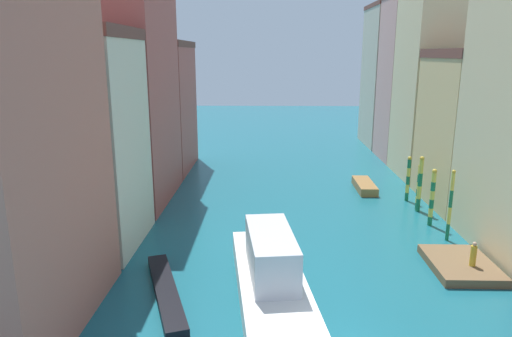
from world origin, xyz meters
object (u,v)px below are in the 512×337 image
at_px(vaporetto_white, 271,273).
at_px(gondola_black, 166,292).
at_px(waterfront_dock, 461,265).
at_px(mooring_pole_3, 419,187).
at_px(person_on_dock, 473,255).
at_px(motorboat_0, 364,186).
at_px(mooring_pole_1, 432,197).
at_px(mooring_pole_2, 420,184).
at_px(mooring_pole_0, 450,205).
at_px(mooring_pole_4, 408,178).

distance_m(vaporetto_white, gondola_black, 5.86).
xyz_separation_m(waterfront_dock, vaporetto_white, (-11.78, -3.54, 1.06)).
xyz_separation_m(mooring_pole_3, gondola_black, (-18.28, -15.00, -1.78)).
height_order(person_on_dock, motorboat_0, person_on_dock).
xyz_separation_m(mooring_pole_1, gondola_black, (-18.15, -11.35, -2.04)).
bearing_deg(motorboat_0, mooring_pole_2, -63.07).
bearing_deg(mooring_pole_0, mooring_pole_2, 91.21).
xyz_separation_m(waterfront_dock, mooring_pole_2, (0.71, 10.83, 2.17)).
bearing_deg(mooring_pole_1, motorboat_0, 108.04).
bearing_deg(motorboat_0, mooring_pole_3, -61.35).
bearing_deg(person_on_dock, mooring_pole_4, 89.13).
xyz_separation_m(mooring_pole_0, mooring_pole_2, (-0.13, 6.27, -0.20)).
distance_m(mooring_pole_0, mooring_pole_1, 3.02).
bearing_deg(gondola_black, waterfront_dock, 12.24).
bearing_deg(mooring_pole_0, waterfront_dock, -100.48).
xyz_separation_m(mooring_pole_3, motorboat_0, (-3.25, 5.96, -1.66)).
xyz_separation_m(person_on_dock, motorboat_0, (-2.90, 17.81, -0.85)).
relative_size(mooring_pole_3, motorboat_0, 0.79).
height_order(waterfront_dock, vaporetto_white, vaporetto_white).
height_order(mooring_pole_0, vaporetto_white, mooring_pole_0).
xyz_separation_m(person_on_dock, mooring_pole_3, (0.36, 11.86, 0.81)).
relative_size(person_on_dock, gondola_black, 0.18).
bearing_deg(mooring_pole_0, mooring_pole_1, 94.18).
distance_m(waterfront_dock, mooring_pole_2, 11.07).
relative_size(mooring_pole_2, mooring_pole_4, 1.16).
bearing_deg(vaporetto_white, waterfront_dock, 16.72).
xyz_separation_m(mooring_pole_1, vaporetto_white, (-12.40, -11.09, -0.98)).
distance_m(mooring_pole_0, mooring_pole_3, 6.67).
bearing_deg(mooring_pole_1, mooring_pole_4, 90.15).
bearing_deg(mooring_pole_1, person_on_dock, -91.63).
distance_m(mooring_pole_0, motorboat_0, 13.23).
xyz_separation_m(mooring_pole_0, mooring_pole_3, (-0.09, 6.65, -0.59)).
height_order(mooring_pole_2, mooring_pole_4, mooring_pole_2).
bearing_deg(mooring_pole_2, gondola_black, -141.27).
height_order(mooring_pole_0, mooring_pole_1, mooring_pole_0).
xyz_separation_m(mooring_pole_0, vaporetto_white, (-12.62, -8.09, -1.31)).
height_order(mooring_pole_0, gondola_black, mooring_pole_0).
relative_size(person_on_dock, mooring_pole_3, 0.38).
distance_m(mooring_pole_2, gondola_black, 23.48).
bearing_deg(motorboat_0, gondola_black, -125.63).
xyz_separation_m(waterfront_dock, mooring_pole_4, (0.61, 13.75, 1.85)).
height_order(waterfront_dock, mooring_pole_4, mooring_pole_4).
distance_m(mooring_pole_1, mooring_pole_3, 3.66).
distance_m(mooring_pole_0, vaporetto_white, 15.05).
bearing_deg(mooring_pole_3, person_on_dock, -91.73).
distance_m(waterfront_dock, mooring_pole_0, 5.20).
relative_size(waterfront_dock, gondola_black, 0.59).
distance_m(waterfront_dock, mooring_pole_1, 7.85).
relative_size(waterfront_dock, person_on_dock, 3.33).
xyz_separation_m(mooring_pole_1, mooring_pole_2, (0.09, 3.28, 0.13)).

